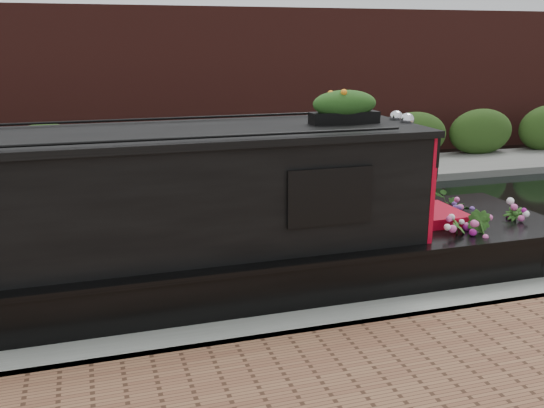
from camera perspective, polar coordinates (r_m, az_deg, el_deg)
name	(u,v)px	position (r m, az deg, el deg)	size (l,w,h in m)	color
ground	(198,249)	(9.61, -7.00, -4.22)	(80.00, 80.00, 0.00)	black
near_bank_coping	(254,347)	(6.66, -1.68, -13.31)	(40.00, 0.60, 0.50)	gray
far_bank_path	(163,188)	(13.61, -10.23, 1.45)	(40.00, 2.40, 0.34)	slate
far_hedge	(158,180)	(14.48, -10.69, 2.25)	(40.00, 1.10, 2.80)	#264316
far_brick_wall	(148,163)	(16.52, -11.57, 3.80)	(40.00, 1.00, 8.00)	#4A1D19
narrowboat	(72,252)	(7.29, -18.31, -4.34)	(11.98, 2.11, 2.81)	black
rope_fender	(539,250)	(9.79, 23.81, -3.96)	(0.36, 0.36, 0.39)	olive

